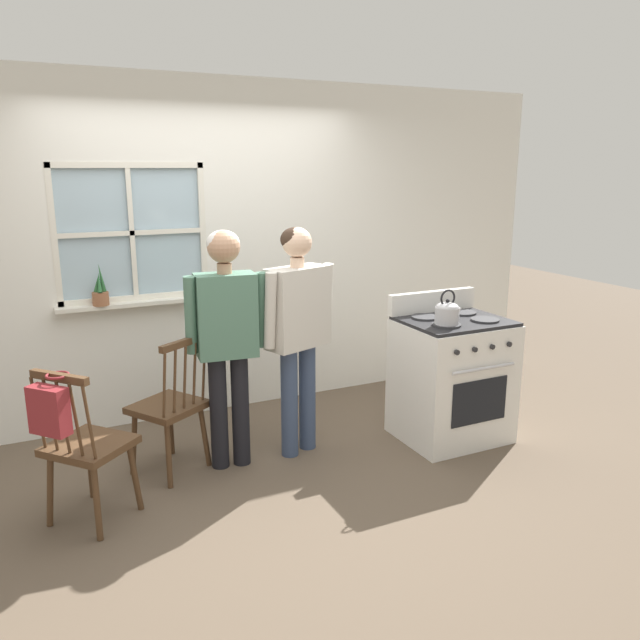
% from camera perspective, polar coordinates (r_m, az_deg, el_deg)
% --- Properties ---
extents(ground_plane, '(16.00, 16.00, 0.00)m').
position_cam_1_polar(ground_plane, '(4.26, -4.58, -14.43)').
color(ground_plane, brown).
extents(wall_back, '(6.40, 0.16, 2.70)m').
position_cam_1_polar(wall_back, '(5.14, -10.28, 6.08)').
color(wall_back, silver).
rests_on(wall_back, ground_plane).
extents(chair_by_window, '(0.58, 0.58, 0.95)m').
position_cam_1_polar(chair_by_window, '(3.87, -20.51, -10.91)').
color(chair_by_window, '#4C331E').
rests_on(chair_by_window, ground_plane).
extents(chair_near_wall, '(0.57, 0.56, 0.95)m').
position_cam_1_polar(chair_near_wall, '(4.30, -13.55, -7.85)').
color(chair_near_wall, '#4C331E').
rests_on(chair_near_wall, ground_plane).
extents(person_elderly_left, '(0.55, 0.25, 1.62)m').
position_cam_1_polar(person_elderly_left, '(4.15, -8.55, -0.58)').
color(person_elderly_left, black).
rests_on(person_elderly_left, ground_plane).
extents(person_teen_center, '(0.61, 0.35, 1.62)m').
position_cam_1_polar(person_teen_center, '(4.31, -2.05, 0.10)').
color(person_teen_center, '#384766').
rests_on(person_teen_center, ground_plane).
extents(stove, '(0.76, 0.68, 1.08)m').
position_cam_1_polar(stove, '(4.80, 11.93, -5.18)').
color(stove, white).
rests_on(stove, ground_plane).
extents(kettle, '(0.21, 0.17, 0.25)m').
position_cam_1_polar(kettle, '(4.45, 11.56, 0.72)').
color(kettle, '#B7B7BC').
rests_on(kettle, stove).
extents(potted_plant, '(0.12, 0.12, 0.32)m').
position_cam_1_polar(potted_plant, '(4.93, -19.45, 2.32)').
color(potted_plant, '#935B3D').
rests_on(potted_plant, wall_back).
extents(handbag, '(0.25, 0.25, 0.31)m').
position_cam_1_polar(handbag, '(3.59, -23.51, -7.48)').
color(handbag, maroon).
rests_on(handbag, chair_by_window).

